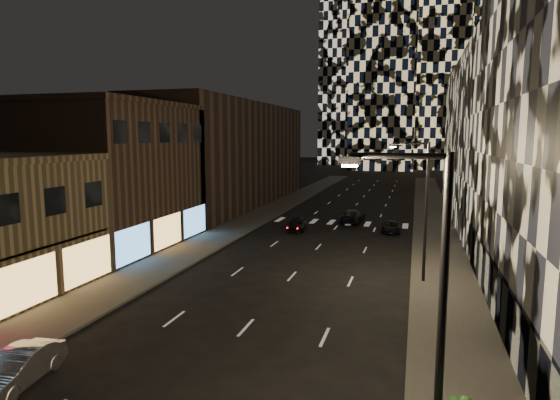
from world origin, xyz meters
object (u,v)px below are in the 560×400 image
Objects in this scene: car_dark_midlane at (297,224)px; car_dark_rightlane at (391,227)px; car_dark_oncoming at (353,216)px; streetlight_near at (431,316)px; streetlight_far at (422,202)px; car_silver_parked at (18,368)px.

car_dark_rightlane is at bearing 6.23° from car_dark_midlane.
car_dark_rightlane is (4.38, -4.19, -0.19)m from car_dark_oncoming.
car_dark_rightlane is at bearing 94.19° from streetlight_near.
streetlight_far is 1.79× the size of car_dark_oncoming.
car_dark_midlane reaches higher than car_silver_parked.
car_dark_midlane is (2.96, 31.99, 0.00)m from car_silver_parked.
streetlight_near is 41.26m from car_dark_oncoming.
streetlight_near is 1.00× the size of streetlight_far.
streetlight_near reaches higher than car_dark_midlane.
car_dark_rightlane is (-2.65, 36.20, -4.81)m from streetlight_near.
car_dark_rightlane is (9.20, 1.78, -0.14)m from car_dark_midlane.
car_silver_parked is 38.75m from car_dark_oncoming.
car_dark_midlane is 9.37m from car_dark_rightlane.
streetlight_near is 1.79× the size of car_dark_oncoming.
streetlight_near reaches higher than car_silver_parked.
car_dark_rightlane is at bearing 140.60° from car_dark_oncoming.
car_silver_parked reaches higher than car_dark_rightlane.
streetlight_far is 23.45m from car_silver_parked.
car_dark_oncoming is (-7.03, 40.39, -4.62)m from streetlight_near.
streetlight_far is (0.00, 20.00, 0.00)m from streetlight_near.
car_dark_midlane is (-11.85, 14.42, -4.67)m from streetlight_far.
car_dark_midlane is at bearing 55.40° from car_dark_oncoming.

